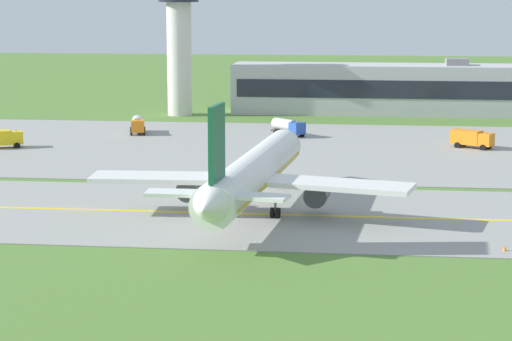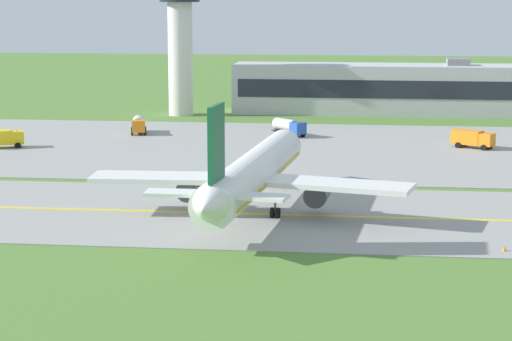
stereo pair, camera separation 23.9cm
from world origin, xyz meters
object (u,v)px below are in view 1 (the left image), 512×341
service_truck_fuel (1,138)px  service_truck_catering (138,124)px  service_truck_baggage (288,127)px  service_truck_pushback (472,138)px  control_tower (179,30)px  airplane_lead (253,174)px

service_truck_fuel → service_truck_catering: service_truck_catering is taller
service_truck_baggage → service_truck_pushback: (26.97, -8.96, -0.00)m
service_truck_fuel → service_truck_pushback: 67.15m
service_truck_catering → service_truck_pushback: size_ratio=1.01×
control_tower → airplane_lead: bearing=-73.9°
airplane_lead → service_truck_fuel: bearing=137.5°
service_truck_baggage → service_truck_catering: size_ratio=0.91×
service_truck_fuel → control_tower: size_ratio=0.25×
service_truck_baggage → control_tower: 35.33m
airplane_lead → service_truck_pushback: airplane_lead is taller
airplane_lead → service_truck_pushback: size_ratio=6.38×
service_truck_catering → control_tower: bearing=85.1°
service_truck_baggage → control_tower: bearing=131.7°
service_truck_baggage → service_truck_catering: 23.73m
service_truck_catering → service_truck_pushback: 51.48m
service_truck_fuel → service_truck_pushback: size_ratio=1.02×
service_truck_baggage → service_truck_fuel: bearing=-157.5°
airplane_lead → service_truck_catering: (-24.52, 53.63, -2.60)m
airplane_lead → control_tower: size_ratio=1.57×
airplane_lead → service_truck_baggage: 53.74m
service_truck_fuel → service_truck_pushback: (66.73, 7.52, 0.00)m
service_truck_pushback → airplane_lead: bearing=-120.3°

